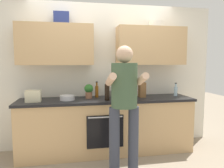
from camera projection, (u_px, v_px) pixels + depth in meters
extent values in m
plane|color=gray|center=(107.00, 151.00, 3.60)|extent=(12.00, 12.00, 0.00)
cube|color=silver|center=(104.00, 76.00, 3.82)|extent=(4.00, 0.06, 2.50)
cube|color=tan|center=(56.00, 45.00, 3.43)|extent=(1.19, 0.32, 0.65)
cube|color=tan|center=(151.00, 46.00, 3.73)|extent=(1.19, 0.32, 0.65)
cylinder|color=silver|center=(156.00, 24.00, 3.71)|extent=(0.25, 0.25, 0.10)
cube|color=navy|center=(62.00, 18.00, 3.41)|extent=(0.24, 0.20, 0.18)
cube|color=tan|center=(107.00, 127.00, 3.56)|extent=(2.80, 0.60, 0.86)
cube|color=black|center=(107.00, 100.00, 3.51)|extent=(2.84, 0.64, 0.04)
cube|color=black|center=(105.00, 132.00, 3.23)|extent=(0.56, 0.02, 0.50)
cylinder|color=silver|center=(105.00, 117.00, 3.19)|extent=(0.52, 0.02, 0.02)
cylinder|color=#383D4C|center=(114.00, 141.00, 2.84)|extent=(0.14, 0.14, 0.91)
cylinder|color=#383D4C|center=(133.00, 140.00, 2.89)|extent=(0.14, 0.14, 0.91)
cylinder|color=#3F593F|center=(124.00, 85.00, 2.79)|extent=(0.34, 0.34, 0.58)
sphere|color=#D8AD8C|center=(124.00, 54.00, 2.74)|extent=(0.22, 0.22, 0.22)
cylinder|color=#D8AD8C|center=(111.00, 80.00, 2.62)|extent=(0.09, 0.31, 0.19)
cylinder|color=#D8AD8C|center=(142.00, 79.00, 2.70)|extent=(0.09, 0.31, 0.19)
cylinder|color=#198C33|center=(118.00, 91.00, 3.37)|extent=(0.06, 0.06, 0.28)
cylinder|color=#198C33|center=(118.00, 81.00, 3.36)|extent=(0.03, 0.03, 0.06)
cylinder|color=black|center=(118.00, 78.00, 3.35)|extent=(0.03, 0.03, 0.01)
cylinder|color=black|center=(107.00, 92.00, 3.35)|extent=(0.08, 0.08, 0.26)
cylinder|color=black|center=(107.00, 82.00, 3.33)|extent=(0.03, 0.03, 0.04)
cylinder|color=black|center=(107.00, 81.00, 3.33)|extent=(0.03, 0.03, 0.01)
cylinder|color=silver|center=(176.00, 92.00, 3.78)|extent=(0.06, 0.06, 0.16)
cylinder|color=silver|center=(176.00, 85.00, 3.77)|extent=(0.03, 0.03, 0.06)
cylinder|color=black|center=(176.00, 83.00, 3.76)|extent=(0.04, 0.04, 0.02)
cylinder|color=#8C4C14|center=(97.00, 92.00, 3.64)|extent=(0.06, 0.06, 0.19)
cylinder|color=#8C4C14|center=(97.00, 84.00, 3.62)|extent=(0.03, 0.03, 0.06)
cylinder|color=black|center=(97.00, 82.00, 3.62)|extent=(0.03, 0.03, 0.01)
cylinder|color=#471419|center=(122.00, 91.00, 3.75)|extent=(0.07, 0.07, 0.19)
cylinder|color=#471419|center=(122.00, 83.00, 3.74)|extent=(0.02, 0.02, 0.07)
cylinder|color=black|center=(122.00, 81.00, 3.73)|extent=(0.03, 0.03, 0.01)
cylinder|color=slate|center=(112.00, 94.00, 3.71)|extent=(0.08, 0.08, 0.10)
cylinder|color=#33598C|center=(124.00, 95.00, 3.54)|extent=(0.08, 0.08, 0.10)
cylinder|color=white|center=(139.00, 93.00, 3.82)|extent=(0.08, 0.08, 0.09)
cylinder|color=silver|center=(67.00, 98.00, 3.38)|extent=(0.23, 0.23, 0.07)
cube|color=brown|center=(142.00, 90.00, 3.65)|extent=(0.10, 0.14, 0.25)
cylinder|color=black|center=(142.00, 81.00, 3.61)|extent=(0.02, 0.02, 0.06)
cylinder|color=black|center=(143.00, 80.00, 3.66)|extent=(0.02, 0.02, 0.06)
cylinder|color=#9E6647|center=(89.00, 95.00, 3.55)|extent=(0.11, 0.11, 0.10)
sphere|color=#2D6B28|center=(89.00, 89.00, 3.53)|extent=(0.15, 0.15, 0.15)
cube|color=beige|center=(33.00, 96.00, 3.23)|extent=(0.23, 0.17, 0.17)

